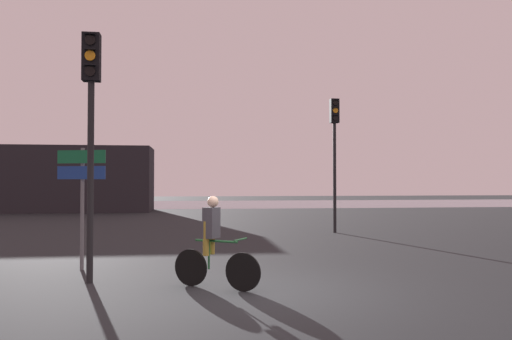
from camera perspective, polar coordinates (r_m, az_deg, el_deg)
The scene contains 7 objects.
ground_plane at distance 8.70m, azimuth 0.90°, elevation -13.78°, with size 120.00×120.00×0.00m, color black.
water_strip at distance 43.32m, azimuth -5.64°, elevation -3.90°, with size 80.00×16.00×0.01m, color slate.
distant_building at distance 34.91m, azimuth -24.88°, elevation -0.96°, with size 15.82×4.00×4.15m, color black.
traffic_light_far_right at distance 18.82m, azimuth 8.97°, elevation 3.36°, with size 0.33×0.34×4.98m.
traffic_light_near_left at distance 9.86m, azimuth -18.34°, elevation 6.58°, with size 0.32×0.34×4.65m.
direction_sign_post at distance 11.28m, azimuth -19.29°, elevation -1.69°, with size 1.06×0.36×2.60m.
cyclist at distance 8.89m, azimuth -4.92°, elevation -8.15°, with size 1.47×0.95×1.62m.
Camera 1 is at (-1.20, -8.41, 1.86)m, focal length 35.00 mm.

